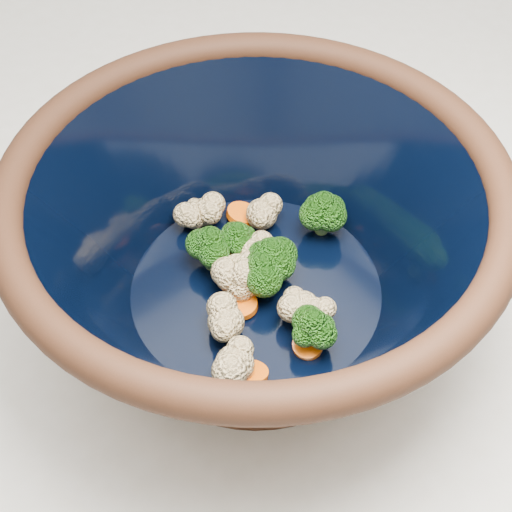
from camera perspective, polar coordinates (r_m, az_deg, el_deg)
The scene contains 3 objects.
counter at distance 1.09m, azimuth -1.79°, elevation -14.57°, with size 1.20×1.20×0.90m, color silver.
mixing_bowl at distance 0.58m, azimuth -0.00°, elevation 1.09°, with size 0.40×0.40×0.17m.
vegetable_pile at distance 0.61m, azimuth 0.42°, elevation -0.79°, with size 0.19×0.20×0.05m.
Camera 1 is at (-0.27, -0.41, 1.42)m, focal length 50.00 mm.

